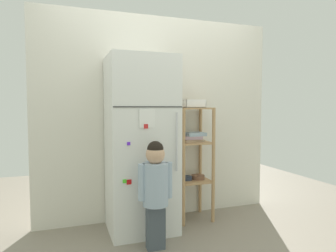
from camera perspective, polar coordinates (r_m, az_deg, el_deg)
The scene contains 6 objects.
ground_plane at distance 3.27m, azimuth 0.26°, elevation -18.51°, with size 6.00×6.00×0.00m, color gray.
kitchen_wall_back at distance 3.34m, azimuth -1.64°, elevation 1.57°, with size 2.68×0.03×2.22m, color silver.
refrigerator at distance 2.98m, azimuth -5.12°, elevation -3.50°, with size 0.65×0.60×1.72m.
child_standing at distance 2.62m, azimuth -2.42°, elevation -10.95°, with size 0.30×0.22×0.94m.
pantry_shelf_unit at distance 3.29m, azimuth 4.69°, elevation -4.92°, with size 0.38×0.36×1.22m.
fruit_bin at distance 3.25m, azimuth 4.97°, elevation 4.16°, with size 0.23×0.15×0.09m.
Camera 1 is at (-1.01, -2.85, 1.23)m, focal length 32.07 mm.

